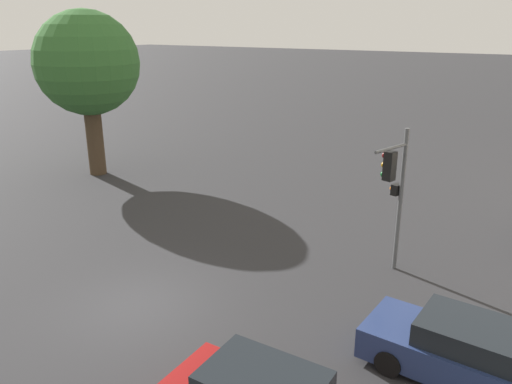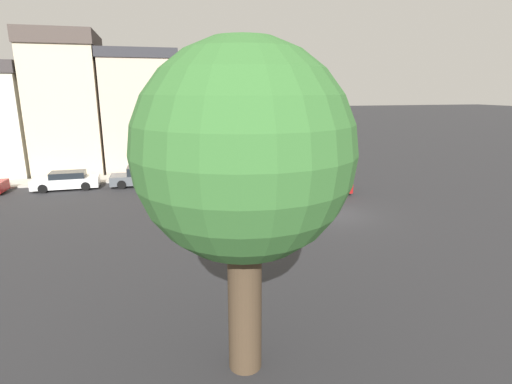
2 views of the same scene
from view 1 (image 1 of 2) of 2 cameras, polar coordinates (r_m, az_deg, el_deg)
ground_plane at (r=15.28m, az=-13.22°, el=-12.48°), size 300.00×300.00×0.00m
street_tree at (r=27.81m, az=-18.73°, el=13.63°), size 5.33×5.33×8.58m
traffic_signal at (r=16.12m, az=15.52°, el=1.12°), size 0.55×1.80×4.76m
crossing_car_1 at (r=12.80m, az=22.63°, el=-16.50°), size 4.45×2.10×1.48m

